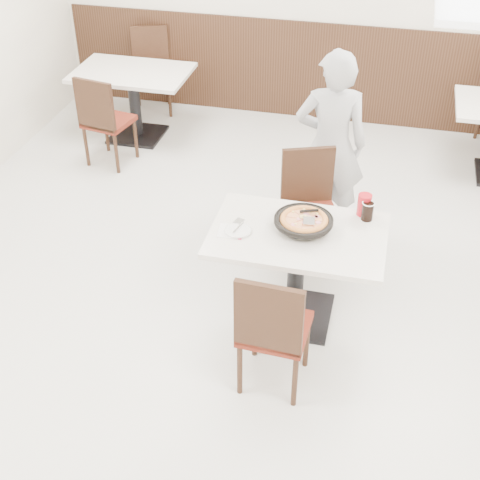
% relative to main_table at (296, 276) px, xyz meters
% --- Properties ---
extents(floor, '(7.00, 7.00, 0.00)m').
position_rel_main_table_xyz_m(floor, '(-0.32, -0.02, -0.38)').
color(floor, '#B5B4B0').
rests_on(floor, ground).
extents(wainscot_back, '(5.90, 0.03, 1.10)m').
position_rel_main_table_xyz_m(wainscot_back, '(-0.32, 3.46, 0.18)').
color(wainscot_back, black).
rests_on(wainscot_back, floor).
extents(main_table, '(1.23, 0.84, 0.75)m').
position_rel_main_table_xyz_m(main_table, '(0.00, 0.00, 0.00)').
color(main_table, beige).
rests_on(main_table, floor).
extents(chair_near, '(0.44, 0.44, 0.95)m').
position_rel_main_table_xyz_m(chair_near, '(-0.02, -0.66, 0.10)').
color(chair_near, black).
rests_on(chair_near, floor).
extents(chair_far, '(0.54, 0.54, 0.95)m').
position_rel_main_table_xyz_m(chair_far, '(-0.00, 0.69, 0.10)').
color(chair_far, black).
rests_on(chair_far, floor).
extents(trivet, '(0.11, 0.11, 0.04)m').
position_rel_main_table_xyz_m(trivet, '(0.04, 0.04, 0.39)').
color(trivet, black).
rests_on(trivet, main_table).
extents(pizza_pan, '(0.33, 0.33, 0.01)m').
position_rel_main_table_xyz_m(pizza_pan, '(0.02, 0.05, 0.42)').
color(pizza_pan, black).
rests_on(pizza_pan, trivet).
extents(pizza, '(0.34, 0.34, 0.02)m').
position_rel_main_table_xyz_m(pizza, '(0.03, 0.06, 0.44)').
color(pizza, '#DA8940').
rests_on(pizza, pizza_pan).
extents(pizza_server, '(0.09, 0.11, 0.00)m').
position_rel_main_table_xyz_m(pizza_server, '(0.06, 0.03, 0.47)').
color(pizza_server, silver).
rests_on(pizza_server, pizza).
extents(napkin, '(0.19, 0.19, 0.00)m').
position_rel_main_table_xyz_m(napkin, '(-0.45, -0.09, 0.38)').
color(napkin, silver).
rests_on(napkin, main_table).
extents(side_plate, '(0.19, 0.19, 0.01)m').
position_rel_main_table_xyz_m(side_plate, '(-0.40, -0.08, 0.38)').
color(side_plate, silver).
rests_on(side_plate, napkin).
extents(fork, '(0.05, 0.15, 0.00)m').
position_rel_main_table_xyz_m(fork, '(-0.41, -0.06, 0.39)').
color(fork, silver).
rests_on(fork, side_plate).
extents(cola_glass, '(0.08, 0.08, 0.13)m').
position_rel_main_table_xyz_m(cola_glass, '(0.44, 0.28, 0.44)').
color(cola_glass, black).
rests_on(cola_glass, main_table).
extents(red_cup, '(0.10, 0.10, 0.16)m').
position_rel_main_table_xyz_m(red_cup, '(0.41, 0.34, 0.45)').
color(red_cup, '#B5141E').
rests_on(red_cup, main_table).
extents(diner_person, '(0.65, 0.47, 1.63)m').
position_rel_main_table_xyz_m(diner_person, '(0.06, 1.21, 0.44)').
color(diner_person, silver).
rests_on(diner_person, floor).
extents(bg_table_left, '(1.24, 0.86, 0.75)m').
position_rel_main_table_xyz_m(bg_table_left, '(-2.19, 2.52, 0.00)').
color(bg_table_left, beige).
rests_on(bg_table_left, floor).
extents(bg_chair_left_near, '(0.49, 0.49, 0.95)m').
position_rel_main_table_xyz_m(bg_chair_left_near, '(-2.23, 1.91, 0.10)').
color(bg_chair_left_near, black).
rests_on(bg_chair_left_near, floor).
extents(bg_chair_left_far, '(0.54, 0.54, 0.95)m').
position_rel_main_table_xyz_m(bg_chair_left_far, '(-2.23, 3.18, 0.10)').
color(bg_chair_left_far, black).
rests_on(bg_chair_left_far, floor).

